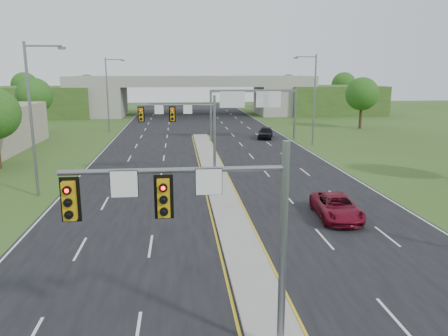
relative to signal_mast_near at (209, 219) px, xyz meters
name	(u,v)px	position (x,y,z in m)	size (l,w,h in m)	color
road	(207,155)	(2.26, 35.07, -4.72)	(24.00, 160.00, 0.02)	black
median	(217,180)	(2.26, 23.07, -4.63)	(2.00, 54.00, 0.16)	gray
lane_markings	(205,166)	(1.66, 28.99, -4.70)	(23.72, 160.00, 0.01)	gold
signal_mast_near	(209,219)	(0.00, 0.00, 0.00)	(6.62, 0.60, 7.00)	slate
signal_mast_far	(188,123)	(0.00, 25.00, 0.00)	(6.62, 0.60, 7.00)	slate
sign_gantry	(252,101)	(8.95, 44.99, 0.51)	(11.58, 0.44, 6.67)	slate
overpass	(192,98)	(2.26, 80.07, -1.17)	(80.00, 14.00, 8.10)	gray
lightpole_l_mid	(34,113)	(-11.03, 20.07, 1.38)	(2.85, 0.25, 11.00)	slate
lightpole_l_far	(109,91)	(-11.03, 55.07, 1.38)	(2.85, 0.25, 11.00)	slate
lightpole_r_far	(313,96)	(15.56, 40.07, 1.38)	(2.85, 0.25, 11.00)	slate
tree_l_mid	(34,96)	(-21.74, 55.07, 0.78)	(5.20, 5.20, 8.12)	#382316
tree_r_mid	(362,94)	(28.26, 55.07, 0.78)	(5.20, 5.20, 8.12)	#382316
tree_back_a	(25,86)	(-35.74, 94.07, 1.11)	(6.00, 6.00, 8.85)	#382316
tree_back_b	(87,87)	(-21.74, 94.07, 0.78)	(5.60, 5.60, 8.32)	#382316
tree_back_c	(288,86)	(26.26, 94.07, 0.78)	(5.60, 5.60, 8.32)	#382316
tree_back_d	(344,85)	(40.26, 94.07, 1.11)	(6.00, 6.00, 8.85)	#382316
car_far_a	(336,207)	(8.84, 12.89, -3.98)	(2.40, 5.21, 1.45)	maroon
car_far_c	(265,133)	(11.01, 46.19, -3.92)	(1.86, 4.63, 1.58)	black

